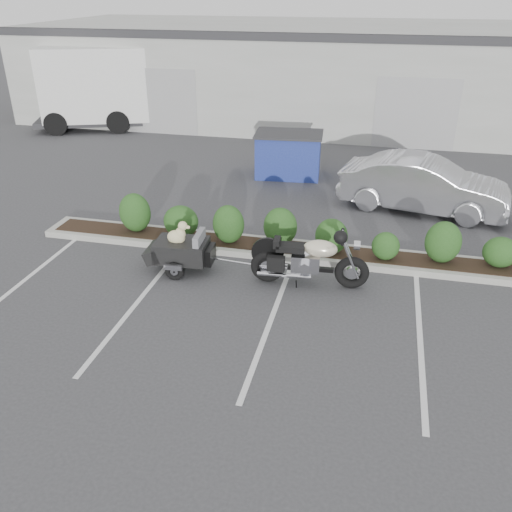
% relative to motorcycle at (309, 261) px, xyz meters
% --- Properties ---
extents(ground, '(90.00, 90.00, 0.00)m').
position_rel_motorcycle_xyz_m(ground, '(-1.68, -0.84, -0.56)').
color(ground, '#38383A').
rests_on(ground, ground).
extents(planter_kerb, '(12.00, 1.00, 0.15)m').
position_rel_motorcycle_xyz_m(planter_kerb, '(-0.68, 1.36, -0.49)').
color(planter_kerb, '#9E9E93').
rests_on(planter_kerb, ground).
extents(building, '(26.00, 10.00, 4.00)m').
position_rel_motorcycle_xyz_m(building, '(-1.68, 16.16, 1.44)').
color(building, '#9EA099').
rests_on(building, ground).
extents(motorcycle, '(2.46, 0.85, 1.41)m').
position_rel_motorcycle_xyz_m(motorcycle, '(0.00, 0.00, 0.00)').
color(motorcycle, black).
rests_on(motorcycle, ground).
extents(pet_trailer, '(1.97, 1.10, 1.17)m').
position_rel_motorcycle_xyz_m(pet_trailer, '(-2.79, 0.02, -0.07)').
color(pet_trailer, black).
rests_on(pet_trailer, ground).
extents(sedan, '(4.68, 2.38, 1.47)m').
position_rel_motorcycle_xyz_m(sedan, '(2.42, 4.83, 0.17)').
color(sedan, silver).
rests_on(sedan, ground).
extents(dumpster, '(2.24, 1.63, 1.40)m').
position_rel_motorcycle_xyz_m(dumpster, '(-1.68, 6.96, 0.14)').
color(dumpster, navy).
rests_on(dumpster, ground).
extents(delivery_truck, '(7.63, 4.67, 3.33)m').
position_rel_motorcycle_xyz_m(delivery_truck, '(-9.76, 11.93, 1.04)').
color(delivery_truck, silver).
rests_on(delivery_truck, ground).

